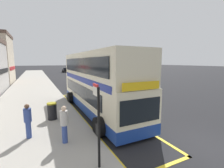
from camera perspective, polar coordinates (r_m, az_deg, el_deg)
The scene contains 11 objects.
ground_plane at distance 36.47m, azimuth -15.61°, elevation 1.94°, with size 260.00×260.00×0.00m, color black.
pavement_near at distance 35.87m, azimuth -26.67°, elevation 1.39°, with size 6.00×76.00×0.14m, color #A39E93.
double_decker_bus at distance 11.94m, azimuth -5.78°, elevation -0.06°, with size 3.17×11.32×4.40m.
bus_bay_markings at distance 12.16m, azimuth -5.82°, elevation -9.89°, with size 2.83×14.24×0.01m.
bus_stop_sign at distance 5.43m, azimuth -5.14°, elevation -12.96°, with size 0.09×0.51×2.88m.
parked_car_silver_distant at distance 26.27m, azimuth -4.71°, elevation 1.66°, with size 2.09×4.20×1.62m.
parked_car_black_across at distance 57.71m, azimuth -16.55°, elevation 4.89°, with size 2.09×4.20×1.62m.
parked_car_maroon_ahead at distance 37.01m, azimuth -8.02°, elevation 3.50°, with size 2.09×4.20×1.62m.
pedestrian_waiting_near_sign at distance 7.48m, azimuth -16.99°, elevation -13.37°, with size 0.34×0.34×1.70m.
pedestrian_further_back at distance 8.56m, azimuth -28.31°, elevation -11.38°, with size 0.34×0.34×1.67m.
litter_bin at distance 10.71m, azimuth -20.97°, elevation -9.16°, with size 0.59×0.59×1.06m.
Camera 1 is at (-6.55, -3.67, 3.77)m, focal length 25.11 mm.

